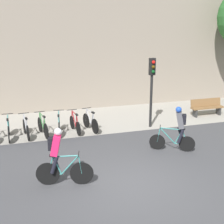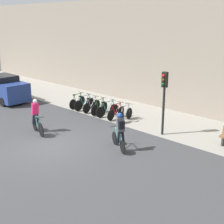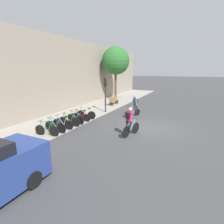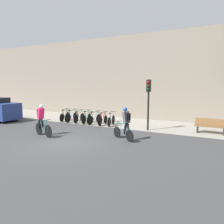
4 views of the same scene
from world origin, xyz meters
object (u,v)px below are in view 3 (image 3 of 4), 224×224
object	(u,v)px
parked_bike_4	(76,118)
bench	(114,101)
parked_bike_0	(47,130)
parked_bike_5	(81,116)
cyclist_grey	(135,105)
parked_bike_1	(55,126)
parked_bike_2	(63,123)
parked_bike_3	(69,121)
cyclist_pink	(130,121)
parked_bike_6	(86,114)
traffic_light_pole	(105,89)

from	to	relation	value
parked_bike_4	bench	bearing A→B (deg)	4.00
parked_bike_0	parked_bike_5	distance (m)	3.52
cyclist_grey	bench	distance (m)	5.43
parked_bike_0	parked_bike_1	bearing A→B (deg)	-0.01
parked_bike_2	parked_bike_3	bearing A→B (deg)	0.00
parked_bike_3	cyclist_pink	bearing A→B (deg)	-89.05
parked_bike_0	parked_bike_6	size ratio (longest dim) A/B	0.99
parked_bike_0	traffic_light_pole	size ratio (longest dim) A/B	0.50
parked_bike_4	cyclist_pink	bearing A→B (deg)	-97.81
cyclist_grey	parked_bike_4	size ratio (longest dim) A/B	1.03
parked_bike_3	parked_bike_1	bearing A→B (deg)	179.99
cyclist_grey	parked_bike_2	bearing A→B (deg)	148.81
parked_bike_5	cyclist_pink	bearing A→B (deg)	-106.28
cyclist_grey	parked_bike_5	world-z (taller)	cyclist_grey
parked_bike_0	parked_bike_3	distance (m)	2.11
traffic_light_pole	cyclist_pink	bearing A→B (deg)	-138.78
parked_bike_0	parked_bike_3	size ratio (longest dim) A/B	0.97
traffic_light_pole	bench	distance (m)	4.11
parked_bike_5	parked_bike_6	bearing A→B (deg)	0.12
parked_bike_1	bench	world-z (taller)	parked_bike_1
cyclist_pink	parked_bike_0	distance (m)	5.10
parked_bike_5	traffic_light_pole	world-z (taller)	traffic_light_pole
parked_bike_5	bench	size ratio (longest dim) A/B	0.91
cyclist_grey	parked_bike_6	xyz separation A→B (m)	(-2.60, 3.28, -0.54)
parked_bike_1	parked_bike_5	world-z (taller)	parked_bike_1
cyclist_grey	parked_bike_5	distance (m)	4.69
cyclist_pink	parked_bike_4	distance (m)	4.64
cyclist_pink	parked_bike_0	world-z (taller)	cyclist_pink
parked_bike_3	parked_bike_4	xyz separation A→B (m)	(0.70, -0.00, 0.00)
parked_bike_5	bench	distance (m)	7.15
cyclist_grey	parked_bike_6	world-z (taller)	cyclist_grey
parked_bike_4	parked_bike_6	xyz separation A→B (m)	(1.41, 0.00, 0.00)
cyclist_pink	parked_bike_4	size ratio (longest dim) A/B	1.06
parked_bike_0	parked_bike_3	bearing A→B (deg)	-0.01
parked_bike_1	bench	distance (m)	9.96
parked_bike_3	parked_bike_5	size ratio (longest dim) A/B	1.02
traffic_light_pole	parked_bike_0	bearing A→B (deg)	177.43
parked_bike_4	traffic_light_pole	xyz separation A→B (m)	(4.23, -0.32, 1.84)
cyclist_pink	bench	bearing A→B (deg)	31.17
parked_bike_5	parked_bike_0	bearing A→B (deg)	179.98
parked_bike_6	parked_bike_0	bearing A→B (deg)	-180.00
cyclist_pink	cyclist_grey	bearing A→B (deg)	15.51
cyclist_pink	parked_bike_0	bearing A→B (deg)	115.61
cyclist_pink	parked_bike_0	xyz separation A→B (m)	(-2.19, 4.57, -0.55)
parked_bike_0	parked_bike_6	distance (m)	4.23
parked_bike_2	bench	size ratio (longest dim) A/B	0.92
parked_bike_6	bench	xyz separation A→B (m)	(6.42, 0.55, 0.07)
parked_bike_2	bench	distance (m)	9.26
parked_bike_3	traffic_light_pole	distance (m)	5.27
parked_bike_2	parked_bike_4	bearing A→B (deg)	-0.01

